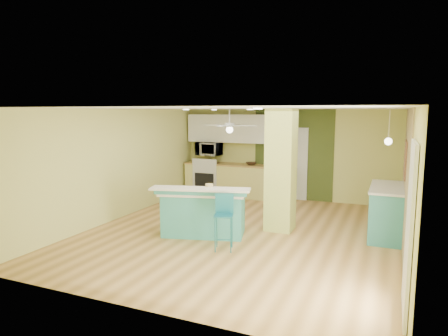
{
  "coord_description": "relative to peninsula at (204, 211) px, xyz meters",
  "views": [
    {
      "loc": [
        2.74,
        -7.38,
        2.45
      ],
      "look_at": [
        -0.57,
        0.4,
        1.24
      ],
      "focal_mm": 32.0,
      "sensor_mm": 36.0,
      "label": 1
    }
  ],
  "objects": [
    {
      "name": "canister",
      "position": [
        0.18,
        -0.11,
        0.5
      ],
      "size": [
        0.15,
        0.15,
        0.18
      ],
      "primitive_type": "cylinder",
      "color": "gold",
      "rests_on": "peninsula"
    },
    {
      "name": "floor",
      "position": [
        0.66,
        0.42,
        -0.47
      ],
      "size": [
        6.0,
        7.0,
        0.01
      ],
      "primitive_type": "cube",
      "color": "olive",
      "rests_on": "ground"
    },
    {
      "name": "side_counter",
      "position": [
        3.36,
        1.3,
        0.03
      ],
      "size": [
        0.66,
        1.55,
        1.0
      ],
      "color": "teal",
      "rests_on": "floor"
    },
    {
      "name": "wall_right",
      "position": [
        3.66,
        0.42,
        0.78
      ],
      "size": [
        0.01,
        7.0,
        2.5
      ],
      "primitive_type": "cube",
      "color": "#D3D371",
      "rests_on": "floor"
    },
    {
      "name": "bar_stool",
      "position": [
        0.7,
        -0.62,
        0.19
      ],
      "size": [
        0.41,
        0.41,
        0.99
      ],
      "rotation": [
        0.0,
        0.0,
        0.31
      ],
      "color": "#1C6D80",
      "rests_on": "floor"
    },
    {
      "name": "ceiling_fan",
      "position": [
        -0.44,
        2.42,
        1.61
      ],
      "size": [
        1.41,
        1.41,
        0.61
      ],
      "color": "silver",
      "rests_on": "ceiling"
    },
    {
      "name": "column",
      "position": [
        1.31,
        0.92,
        0.78
      ],
      "size": [
        0.55,
        0.55,
        2.5
      ],
      "primitive_type": "cube",
      "color": "#C0CA5D",
      "rests_on": "floor"
    },
    {
      "name": "wall_decor",
      "position": [
        3.62,
        1.22,
        1.08
      ],
      "size": [
        0.03,
        0.9,
        0.7
      ],
      "primitive_type": "cube",
      "color": "brown",
      "rests_on": "wood_panel"
    },
    {
      "name": "microwave",
      "position": [
        -1.59,
        3.62,
        0.88
      ],
      "size": [
        0.7,
        0.48,
        0.39
      ],
      "primitive_type": "imported",
      "color": "white",
      "rests_on": "wall_back"
    },
    {
      "name": "wall_front",
      "position": [
        0.66,
        -3.08,
        0.78
      ],
      "size": [
        6.0,
        0.01,
        2.5
      ],
      "primitive_type": "cube",
      "color": "#D3D371",
      "rests_on": "floor"
    },
    {
      "name": "fruit_bowl",
      "position": [
        -0.26,
        3.61,
        0.51
      ],
      "size": [
        0.4,
        0.4,
        0.08
      ],
      "primitive_type": "imported",
      "rotation": [
        0.0,
        0.0,
        0.36
      ],
      "color": "#372516",
      "rests_on": "kitchen_run"
    },
    {
      "name": "wall_back",
      "position": [
        0.66,
        3.93,
        0.78
      ],
      "size": [
        6.0,
        0.01,
        2.5
      ],
      "primitive_type": "cube",
      "color": "#D3D371",
      "rests_on": "floor"
    },
    {
      "name": "upper_cabinets",
      "position": [
        -0.64,
        3.74,
        1.48
      ],
      "size": [
        3.2,
        0.34,
        0.8
      ],
      "primitive_type": "cube",
      "color": "white",
      "rests_on": "wall_back"
    },
    {
      "name": "french_door",
      "position": [
        3.63,
        -1.88,
        0.58
      ],
      "size": [
        0.04,
        1.08,
        2.1
      ],
      "primitive_type": "cube",
      "color": "silver",
      "rests_on": "floor"
    },
    {
      "name": "kitchen_run",
      "position": [
        -0.64,
        3.62,
        0.0
      ],
      "size": [
        3.25,
        0.63,
        0.94
      ],
      "color": "#D6D070",
      "rests_on": "floor"
    },
    {
      "name": "wall_left",
      "position": [
        -2.35,
        0.42,
        0.78
      ],
      "size": [
        0.01,
        7.0,
        2.5
      ],
      "primitive_type": "cube",
      "color": "#D3D371",
      "rests_on": "floor"
    },
    {
      "name": "pendant_lamp",
      "position": [
        3.31,
        1.17,
        1.42
      ],
      "size": [
        0.14,
        0.14,
        0.69
      ],
      "color": "white",
      "rests_on": "ceiling"
    },
    {
      "name": "olive_accent",
      "position": [
        0.86,
        3.91,
        0.78
      ],
      "size": [
        2.2,
        0.02,
        2.5
      ],
      "primitive_type": "cube",
      "color": "#425120",
      "rests_on": "floor"
    },
    {
      "name": "wood_panel",
      "position": [
        3.65,
        1.02,
        0.78
      ],
      "size": [
        0.02,
        3.4,
        2.5
      ],
      "primitive_type": "cube",
      "color": "olive",
      "rests_on": "floor"
    },
    {
      "name": "stove",
      "position": [
        -1.59,
        3.61,
        -0.01
      ],
      "size": [
        0.76,
        0.66,
        1.08
      ],
      "color": "silver",
      "rests_on": "floor"
    },
    {
      "name": "interior_door",
      "position": [
        0.86,
        3.88,
        0.53
      ],
      "size": [
        0.82,
        0.05,
        2.0
      ],
      "primitive_type": "cube",
      "color": "silver",
      "rests_on": "floor"
    },
    {
      "name": "ceiling",
      "position": [
        0.66,
        0.42,
        2.04
      ],
      "size": [
        6.0,
        7.0,
        0.01
      ],
      "primitive_type": "cube",
      "color": "white",
      "rests_on": "wall_back"
    },
    {
      "name": "peninsula",
      "position": [
        0.0,
        0.0,
        0.0
      ],
      "size": [
        1.98,
        1.43,
        1.01
      ],
      "rotation": [
        0.0,
        0.0,
        0.26
      ],
      "color": "teal",
      "rests_on": "floor"
    }
  ]
}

